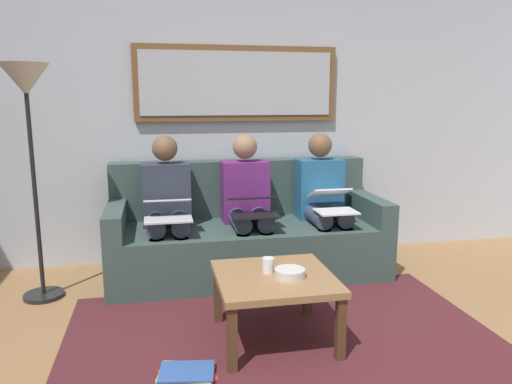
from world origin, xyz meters
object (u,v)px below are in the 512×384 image
Objects in this scene: framed_mirror at (237,84)px; magazine_stack at (187,374)px; laptop_silver at (168,209)px; couch at (246,234)px; person_middle at (247,201)px; laptop_white at (332,201)px; person_left at (323,198)px; cup at (268,265)px; person_right at (167,205)px; standing_lamp at (27,107)px; bowl at (290,273)px; coffee_table at (275,283)px; laptop_black at (253,206)px.

framed_mirror is 2.53m from magazine_stack.
magazine_stack is (-0.04, 1.22, -0.60)m from laptop_silver.
person_middle reaches higher than couch.
laptop_white reaches higher than laptop_silver.
person_left is 2.00m from magazine_stack.
person_right is (0.56, -1.10, 0.16)m from cup.
person_left is 0.64m from person_middle.
magazine_stack is (1.24, 1.47, -0.58)m from person_left.
framed_mirror is at bearing -157.07° from standing_lamp.
bowl is 0.56× the size of magazine_stack.
coffee_table is (0.05, 1.61, -1.20)m from framed_mirror.
magazine_stack is at bearing 30.23° from coffee_table.
framed_mirror reaches higher than magazine_stack.
person_left is 1.00× the size of person_right.
person_left is at bearing -158.71° from laptop_black.
framed_mirror is 1.54× the size of person_right.
person_right is 1.58m from magazine_stack.
bowl is 1.22m from person_middle.
couch is 0.31m from person_middle.
couch is 1.93× the size of person_left.
standing_lamp is (0.91, -0.05, 0.74)m from laptop_silver.
magazine_stack is 0.19× the size of standing_lamp.
bowl is (-0.03, 1.27, 0.12)m from couch.
coffee_table is 0.71m from magazine_stack.
framed_mirror is 1.54× the size of person_left.
laptop_white is 0.68m from person_middle.
framed_mirror is at bearing -89.12° from bowl.
standing_lamp reaches higher than magazine_stack.
framed_mirror reaches higher than person_right.
couch is at bearing -153.91° from laptop_silver.
person_middle is at bearing -88.78° from bowl.
laptop_white is (-0.61, -0.98, 0.20)m from bowl.
magazine_stack is (1.24, 1.24, -0.61)m from laptop_white.
person_middle is 0.64m from person_right.
coffee_table is 2.14× the size of magazine_stack.
magazine_stack is at bearing 35.39° from cup.
laptop_silver is (0.64, 0.31, 0.32)m from couch.
bowl is 0.50× the size of laptop_black.
person_middle is 3.57× the size of magazine_stack.
coffee_table is at bearing 123.04° from laptop_silver.
laptop_white is at bearing 90.00° from person_left.
couch is at bearing -90.00° from person_middle.
magazine_stack is at bearing 91.74° from person_right.
framed_mirror is at bearing -46.88° from laptop_white.
person_left reaches higher than cup.
laptop_silver is (0.59, -0.90, 0.27)m from coffee_table.
person_middle is 0.69m from laptop_silver.
laptop_white reaches higher than bowl.
standing_lamp is at bearing -0.72° from laptop_white.
framed_mirror is 1.23m from person_left.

